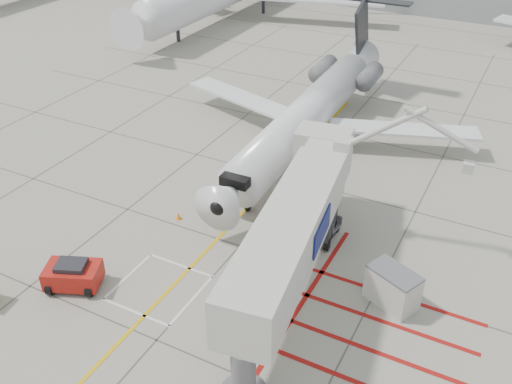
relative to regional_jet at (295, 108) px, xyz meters
The scene contains 8 objects.
ground_plane 15.21m from the regional_jet, 84.34° to the right, with size 260.00×260.00×0.00m, color gray.
regional_jet is the anchor object (origin of this frame).
jet_bridge 14.62m from the regional_jet, 67.08° to the right, with size 8.38×17.68×7.07m, color beige, non-canonical shape.
pushback_tug 18.33m from the regional_jet, 104.42° to the right, with size 2.74×1.71×1.60m, color #B11811, non-canonical shape.
baggage_cart 9.44m from the regional_jet, 54.29° to the right, with size 1.82×1.15×1.15m, color #4F4F53, non-canonical shape.
ground_power_unit 15.50m from the regional_jet, 47.10° to the right, with size 2.50×1.46×1.98m, color beige, non-canonical shape.
cone_nose 11.13m from the regional_jet, 107.41° to the right, with size 0.32×0.32×0.45m, color orange.
cone_side 11.84m from the regional_jet, 69.14° to the right, with size 0.32×0.32×0.45m, color orange.
Camera 1 is at (12.67, -18.35, 19.96)m, focal length 40.00 mm.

